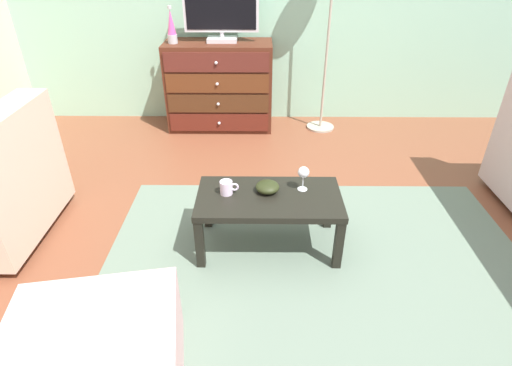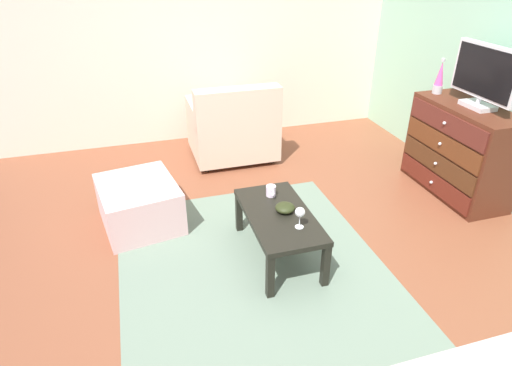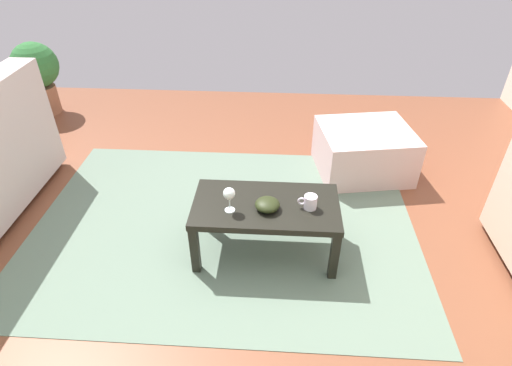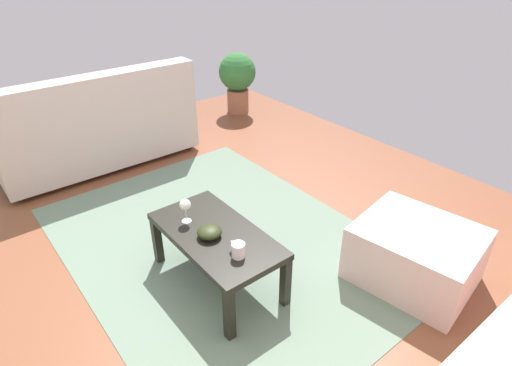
{
  "view_description": "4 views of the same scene",
  "coord_description": "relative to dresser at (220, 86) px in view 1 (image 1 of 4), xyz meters",
  "views": [
    {
      "loc": [
        -0.15,
        -2.02,
        1.72
      ],
      "look_at": [
        -0.17,
        -0.15,
        0.57
      ],
      "focal_mm": 28.59,
      "sensor_mm": 36.0,
      "label": 1
    },
    {
      "loc": [
        2.39,
        -0.89,
        2.08
      ],
      "look_at": [
        -0.17,
        -0.12,
        0.61
      ],
      "focal_mm": 30.23,
      "sensor_mm": 36.0,
      "label": 2
    },
    {
      "loc": [
        -0.15,
        1.97,
        1.9
      ],
      "look_at": [
        -0.03,
        -0.04,
        0.47
      ],
      "focal_mm": 29.14,
      "sensor_mm": 36.0,
      "label": 3
    },
    {
      "loc": [
        -1.84,
        1.12,
        1.9
      ],
      "look_at": [
        -0.2,
        -0.19,
        0.69
      ],
      "focal_mm": 30.01,
      "sensor_mm": 36.0,
      "label": 4
    }
  ],
  "objects": [
    {
      "name": "mug",
      "position": [
        0.21,
        -1.91,
        -0.01
      ],
      "size": [
        0.11,
        0.08,
        0.08
      ],
      "color": "silver",
      "rests_on": "coffee_table"
    },
    {
      "name": "wine_glass",
      "position": [
        0.67,
        -1.86,
        0.07
      ],
      "size": [
        0.07,
        0.07,
        0.16
      ],
      "color": "silver",
      "rests_on": "coffee_table"
    },
    {
      "name": "ottoman",
      "position": [
        -0.28,
        -2.91,
        -0.24
      ],
      "size": [
        0.79,
        0.71,
        0.38
      ],
      "primitive_type": "cube",
      "rotation": [
        0.0,
        0.0,
        0.17
      ],
      "color": "beige",
      "rests_on": "ground_plane"
    },
    {
      "name": "coffee_table",
      "position": [
        0.46,
        -1.93,
        -0.1
      ],
      "size": [
        0.87,
        0.46,
        0.38
      ],
      "color": "black",
      "rests_on": "ground_plane"
    },
    {
      "name": "area_rug",
      "position": [
        0.75,
        -2.16,
        -0.42
      ],
      "size": [
        2.6,
        1.9,
        0.01
      ],
      "primitive_type": "cube",
      "color": "slate",
      "rests_on": "ground_plane"
    },
    {
      "name": "dresser",
      "position": [
        0.0,
        0.0,
        0.0
      ],
      "size": [
        1.03,
        0.49,
        0.85
      ],
      "color": "#4D2315",
      "rests_on": "ground_plane"
    },
    {
      "name": "bowl_decorative",
      "position": [
        0.45,
        -1.88,
        -0.02
      ],
      "size": [
        0.14,
        0.14,
        0.07
      ],
      "primitive_type": "ellipsoid",
      "color": "black",
      "rests_on": "coffee_table"
    },
    {
      "name": "ground_plane",
      "position": [
        0.55,
        -1.96,
        -0.45
      ],
      "size": [
        5.8,
        5.03,
        0.05
      ],
      "primitive_type": "cube",
      "color": "brown"
    },
    {
      "name": "lava_lamp",
      "position": [
        -0.42,
        -0.04,
        0.57
      ],
      "size": [
        0.09,
        0.09,
        0.33
      ],
      "color": "#B7B7BC",
      "rests_on": "dresser"
    },
    {
      "name": "tv",
      "position": [
        0.04,
        0.02,
        0.7
      ],
      "size": [
        0.69,
        0.18,
        0.53
      ],
      "color": "silver",
      "rests_on": "dresser"
    }
  ]
}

